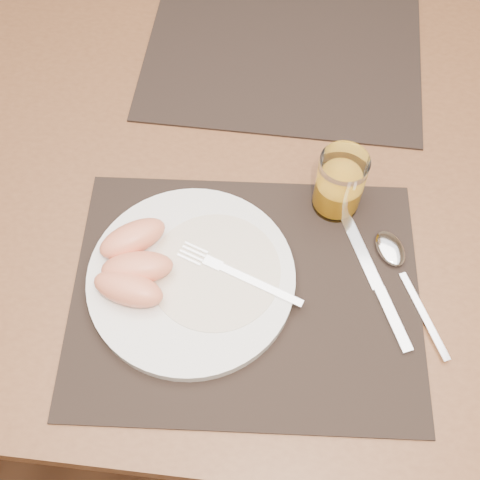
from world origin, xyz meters
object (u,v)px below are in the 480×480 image
(fork, at_px, (229,271))
(plate, at_px, (191,278))
(juice_glass, at_px, (339,185))
(placemat_near, at_px, (246,294))
(table, at_px, (268,191))
(knife, at_px, (378,288))
(placemat_far, at_px, (283,52))
(spoon, at_px, (395,258))

(fork, bearing_deg, plate, -167.03)
(plate, distance_m, juice_glass, 0.23)
(placemat_near, distance_m, juice_glass, 0.19)
(table, distance_m, juice_glass, 0.18)
(placemat_near, height_order, knife, knife)
(juice_glass, bearing_deg, knife, -64.52)
(placemat_far, distance_m, plate, 0.44)
(knife, bearing_deg, plate, -176.41)
(knife, relative_size, juice_glass, 2.11)
(placemat_near, relative_size, spoon, 2.47)
(plate, relative_size, fork, 1.60)
(knife, xyz_separation_m, spoon, (0.02, 0.05, 0.00))
(table, height_order, placemat_far, placemat_far)
(plate, height_order, knife, plate)
(knife, bearing_deg, juice_glass, 115.48)
(placemat_far, height_order, knife, knife)
(table, relative_size, plate, 5.19)
(placemat_near, bearing_deg, fork, 138.16)
(spoon, bearing_deg, plate, -167.09)
(placemat_far, height_order, plate, plate)
(placemat_far, xyz_separation_m, spoon, (0.18, -0.37, 0.01))
(plate, bearing_deg, placemat_far, 78.55)
(juice_glass, bearing_deg, spoon, -44.93)
(table, relative_size, fork, 8.27)
(table, bearing_deg, knife, -51.02)
(placemat_near, relative_size, juice_glass, 4.56)
(spoon, height_order, juice_glass, juice_glass)
(juice_glass, bearing_deg, placemat_far, 108.31)
(placemat_far, distance_m, fork, 0.42)
(placemat_near, relative_size, plate, 1.67)
(placemat_far, relative_size, spoon, 2.47)
(placemat_near, height_order, juice_glass, juice_glass)
(table, relative_size, spoon, 7.68)
(fork, height_order, knife, fork)
(table, relative_size, placemat_far, 3.11)
(placemat_far, relative_size, fork, 2.66)
(placemat_near, height_order, placemat_far, same)
(knife, bearing_deg, fork, -178.80)
(fork, distance_m, juice_glass, 0.19)
(table, distance_m, spoon, 0.25)
(knife, relative_size, spoon, 1.14)
(placemat_near, bearing_deg, juice_glass, 54.23)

